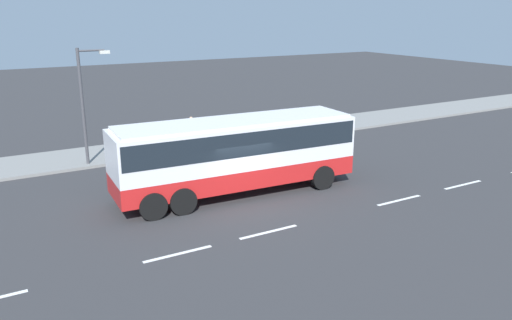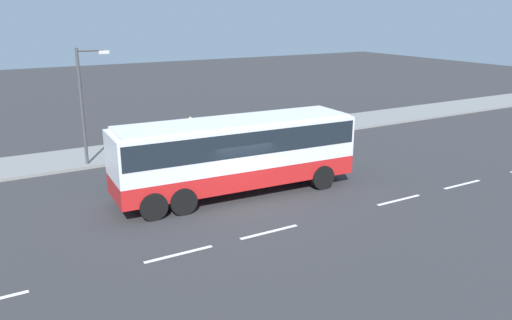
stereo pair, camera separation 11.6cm
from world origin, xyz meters
The scene contains 6 objects.
ground_plane centered at (0.00, 0.00, 0.00)m, with size 120.00×120.00×0.00m, color #333335.
sidewalk_curb centered at (0.00, 9.78, 0.07)m, with size 80.00×4.00×0.15m, color gray.
lane_centreline centered at (3.08, -3.34, 0.00)m, with size 42.53×0.16×0.01m.
coach_bus centered at (0.28, 0.89, 2.05)m, with size 10.70×3.25×3.30m.
pedestrian_near_curb centered at (1.76, 9.43, 1.08)m, with size 0.32×0.32×1.62m.
street_lamp centered at (-4.33, 8.28, 3.56)m, with size 1.63×0.24×5.86m.
Camera 2 is at (-9.53, -17.78, 7.74)m, focal length 35.60 mm.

